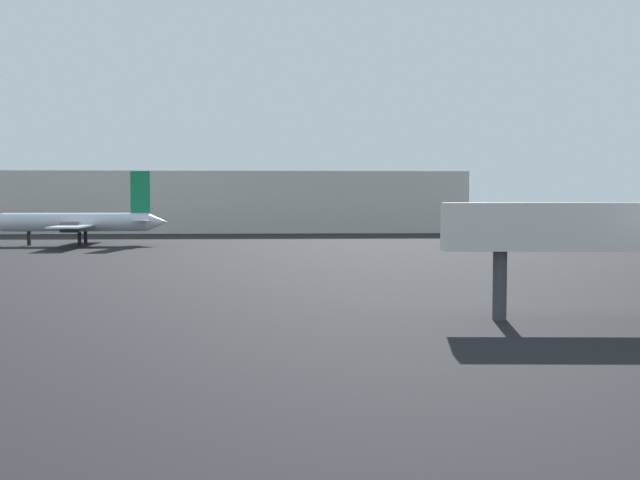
% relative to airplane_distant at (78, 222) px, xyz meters
% --- Properties ---
extents(airplane_distant, '(23.53, 19.89, 9.56)m').
position_rel_airplane_distant_xyz_m(airplane_distant, '(0.00, 0.00, 0.00)').
color(airplane_distant, silver).
rests_on(airplane_distant, ground_plane).
extents(terminal_building, '(87.40, 21.66, 10.69)m').
position_rel_airplane_distant_xyz_m(terminal_building, '(14.71, 40.57, 2.35)').
color(terminal_building, beige).
rests_on(terminal_building, ground_plane).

